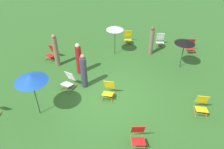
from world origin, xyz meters
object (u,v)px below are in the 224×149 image
Objects in this scene: deckchair_2 at (109,90)px; umbrella_2 at (185,42)px; deckchair_3 at (190,46)px; deckchair_4 at (202,105)px; person_3 at (56,51)px; deckchair_6 at (138,136)px; deckchair_0 at (69,81)px; umbrella_0 at (115,28)px; person_0 at (79,59)px; deckchair_1 at (128,37)px; deckchair_7 at (160,40)px; umbrella_1 at (31,78)px; deckchair_8 at (52,53)px; person_1 at (151,41)px; person_2 at (84,72)px.

umbrella_2 reaches higher than deckchair_2.
deckchair_4 is at bearing -95.49° from deckchair_3.
person_3 is at bearing -167.94° from umbrella_2.
deckchair_6 is 5.91m from umbrella_2.
deckchair_0 is 7.73m from deckchair_3.
person_0 is at bearing -119.29° from umbrella_0.
deckchair_7 is (2.09, 0.09, 0.00)m from deckchair_1.
deckchair_0 is 0.48× the size of umbrella_0.
deckchair_1 is at bearing 167.93° from deckchair_3.
umbrella_2 is (3.85, -0.58, -0.11)m from umbrella_0.
deckchair_4 and deckchair_6 have the same top height.
umbrella_1 is at bearing -126.77° from deckchair_7.
deckchair_7 is 6.79m from deckchair_8.
person_0 is (-5.20, -1.83, -0.74)m from umbrella_2.
person_0 is 0.93× the size of person_3.
deckchair_2 is at bearing 175.34° from deckchair_4.
deckchair_8 is (-6.02, -3.14, 0.00)m from deckchair_7.
person_0 reaches higher than deckchair_4.
umbrella_2 is (-0.58, -1.94, 1.20)m from deckchair_3.
umbrella_1 is 3.87m from person_3.
person_0 is at bearing 141.60° from deckchair_2.
person_1 is 5.51m from person_3.
deckchair_0 is 1.04× the size of deckchair_2.
deckchair_6 is 0.43× the size of umbrella_1.
deckchair_8 is at bearing -173.49° from umbrella_2.
deckchair_7 is at bearing 176.04° from person_2.
deckchair_7 is 0.48× the size of person_0.
deckchair_3 is 4.82m from umbrella_0.
deckchair_2 is at bearing -100.87° from deckchair_1.
umbrella_0 reaches higher than deckchair_3.
deckchair_1 is 1.01× the size of deckchair_2.
umbrella_0 is 2.30m from person_1.
person_1 is at bearing 77.16° from deckchair_6.
deckchair_1 is 2.01m from person_1.
deckchair_3 is at bearing 35.35° from deckchair_8.
umbrella_1 is (-2.44, -7.29, 1.49)m from deckchair_1.
deckchair_1 is 0.47× the size of person_2.
umbrella_1 is (-6.61, -1.72, 1.49)m from deckchair_4.
umbrella_0 reaches higher than deckchair_6.
deckchair_8 is (-7.87, -2.77, 0.00)m from deckchair_3.
deckchair_0 is 0.51× the size of umbrella_2.
person_2 is 0.96× the size of person_3.
umbrella_2 reaches higher than deckchair_0.
deckchair_2 is at bearing -15.52° from deckchair_8.
person_3 reaches higher than deckchair_2.
person_0 is at bearing 161.65° from deckchair_4.
deckchair_3 and deckchair_8 have the same top height.
deckchair_3 is at bearing 57.23° from deckchair_0.
deckchair_1 and deckchair_6 have the same top height.
umbrella_1 is at bearing -138.81° from umbrella_2.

